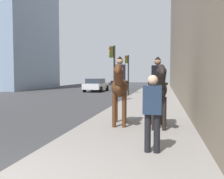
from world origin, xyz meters
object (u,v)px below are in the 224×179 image
mounted_horse_far (158,88)px  pedestrian_greeting (152,108)px  car_near_lane (96,85)px  traffic_light_far_curb (127,68)px  mounted_horse_near (120,86)px  traffic_light_near_curb (113,65)px

mounted_horse_far → pedestrian_greeting: 2.63m
mounted_horse_far → pedestrian_greeting: mounted_horse_far is taller
mounted_horse_far → car_near_lane: 19.74m
mounted_horse_far → car_near_lane: (18.38, 7.16, -0.64)m
traffic_light_far_curb → car_near_lane: bearing=47.2°
mounted_horse_near → traffic_light_near_curb: size_ratio=0.64×
traffic_light_near_curb → traffic_light_far_curb: traffic_light_near_curb is taller
mounted_horse_far → traffic_light_near_curb: size_ratio=0.62×
mounted_horse_near → car_near_lane: size_ratio=0.52×
mounted_horse_far → traffic_light_near_curb: bearing=-165.6°
mounted_horse_near → mounted_horse_far: mounted_horse_near is taller
mounted_horse_far → traffic_light_near_curb: 8.07m
pedestrian_greeting → car_near_lane: size_ratio=0.38×
traffic_light_far_curb → mounted_horse_far: bearing=-168.0°
pedestrian_greeting → car_near_lane: bearing=21.3°
mounted_horse_near → traffic_light_far_curb: 14.59m
mounted_horse_near → traffic_light_far_curb: size_ratio=0.64×
mounted_horse_near → car_near_lane: (18.20, 5.88, -0.68)m
mounted_horse_near → traffic_light_near_curb: bearing=-173.8°
car_near_lane → traffic_light_far_curb: traffic_light_far_curb is taller
mounted_horse_near → car_near_lane: mounted_horse_near is taller
car_near_lane → pedestrian_greeting: bearing=-160.6°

